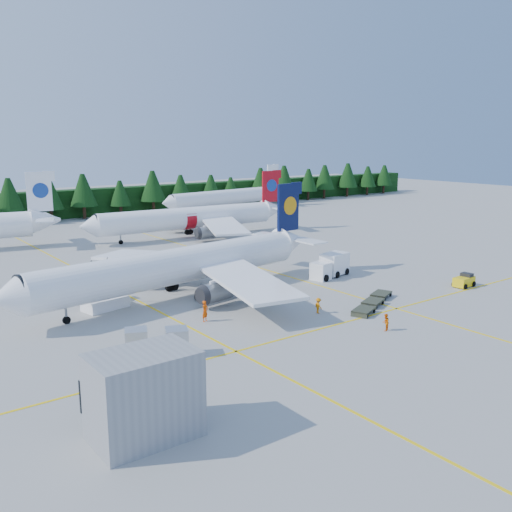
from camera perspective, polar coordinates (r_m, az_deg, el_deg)
ground at (r=60.06m, az=5.76°, el=-4.92°), size 320.00×320.00×0.00m
taxi_stripe_a at (r=69.31m, az=-14.36°, el=-2.97°), size 0.25×120.00×0.01m
taxi_stripe_b at (r=78.77m, az=-0.82°, el=-0.84°), size 0.25×120.00×0.01m
taxi_stripe_cross at (r=56.00m, az=9.93°, el=-6.28°), size 80.00×0.25×0.01m
treeline_hedge at (r=131.06m, az=-19.22°, el=4.88°), size 220.00×4.00×6.00m
terminal_building at (r=34.39m, az=-11.16°, el=-13.52°), size 6.00×4.00×5.20m
airliner_navy at (r=61.87m, az=-8.61°, el=-1.20°), size 39.30×32.14×11.46m
airliner_red at (r=100.25m, az=-7.18°, el=3.71°), size 38.10×31.27×11.07m
airliner_far_right at (r=136.20m, az=-3.56°, el=5.86°), size 35.88×7.96×10.46m
airstairs at (r=60.56m, az=-15.04°, el=-4.28°), size 4.77×6.47×3.96m
service_truck at (r=72.11m, az=7.38°, el=-0.97°), size 6.24×3.40×2.85m
baggage_tug at (r=71.27m, az=20.10°, el=-2.33°), size 2.82×1.66×1.45m
dolly_train at (r=60.71m, az=11.61°, el=-4.43°), size 9.08×5.53×0.16m
uld_pair at (r=46.60m, az=-9.91°, el=-8.35°), size 5.71×4.53×1.91m
crew_a at (r=54.58m, az=-5.12°, el=-5.52°), size 0.87×0.73×2.02m
crew_b at (r=53.19m, az=12.83°, el=-6.48°), size 0.96×0.90×1.58m
crew_c at (r=57.20m, az=6.26°, el=-4.96°), size 0.53×0.71×1.57m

